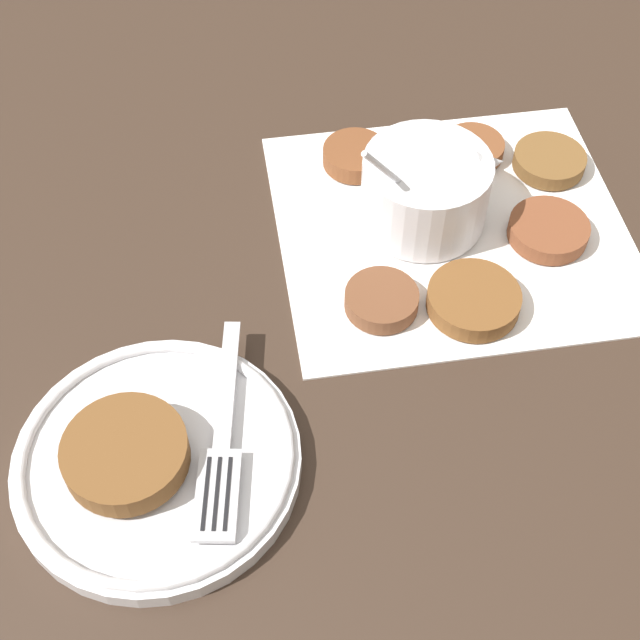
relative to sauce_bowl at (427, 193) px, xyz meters
name	(u,v)px	position (x,y,z in m)	size (l,w,h in m)	color
ground_plane	(419,213)	(0.00, 0.01, -0.03)	(4.00, 4.00, 0.00)	#38281E
napkin	(452,227)	(0.02, -0.01, -0.03)	(0.31, 0.28, 0.00)	white
sauce_bowl	(427,193)	(0.00, 0.00, 0.00)	(0.13, 0.11, 0.11)	silver
fritter_0	(382,300)	(-0.06, -0.09, -0.02)	(0.06, 0.06, 0.02)	brown
fritter_1	(548,230)	(0.10, -0.04, -0.02)	(0.07, 0.07, 0.01)	brown
fritter_2	(549,161)	(0.13, 0.04, -0.02)	(0.06, 0.06, 0.01)	brown
fritter_3	(473,148)	(0.06, 0.07, -0.02)	(0.06, 0.06, 0.01)	brown
fritter_4	(355,156)	(-0.04, 0.08, -0.02)	(0.06, 0.06, 0.02)	brown
fritter_5	(474,300)	(0.01, -0.10, -0.02)	(0.07, 0.07, 0.02)	brown
serving_plate	(157,460)	(-0.24, -0.20, -0.02)	(0.20, 0.20, 0.02)	silver
fritter_on_plate	(125,453)	(-0.26, -0.20, 0.00)	(0.09, 0.09, 0.02)	brown
fork	(221,448)	(-0.20, -0.21, -0.01)	(0.05, 0.18, 0.00)	silver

